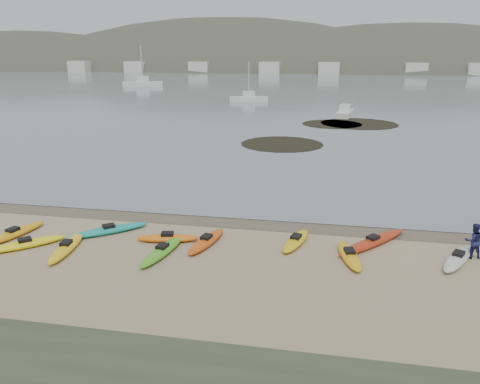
# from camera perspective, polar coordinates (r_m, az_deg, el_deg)

# --- Properties ---
(ground) EXTENTS (600.00, 600.00, 0.00)m
(ground) POSITION_cam_1_polar(r_m,az_deg,el_deg) (24.65, 0.00, -3.33)
(ground) COLOR tan
(ground) RESTS_ON ground
(wet_sand) EXTENTS (60.00, 60.00, 0.00)m
(wet_sand) POSITION_cam_1_polar(r_m,az_deg,el_deg) (24.37, -0.13, -3.57)
(wet_sand) COLOR brown
(wet_sand) RESTS_ON ground
(water) EXTENTS (1200.00, 1200.00, 0.00)m
(water) POSITION_cam_1_polar(r_m,az_deg,el_deg) (322.84, 10.14, 15.35)
(water) COLOR slate
(water) RESTS_ON ground
(kayaks) EXTENTS (22.05, 6.97, 0.34)m
(kayaks) POSITION_cam_1_polar(r_m,az_deg,el_deg) (21.36, -4.91, -6.23)
(kayaks) COLOR #D15012
(kayaks) RESTS_ON ground
(person_east) EXTENTS (0.86, 0.73, 1.56)m
(person_east) POSITION_cam_1_polar(r_m,az_deg,el_deg) (22.33, 26.56, -5.33)
(person_east) COLOR #1B1C50
(person_east) RESTS_ON ground
(kelp_mats) EXTENTS (16.21, 22.30, 0.04)m
(kelp_mats) POSITION_cam_1_polar(r_m,az_deg,el_deg) (53.12, 11.07, 7.51)
(kelp_mats) COLOR black
(kelp_mats) RESTS_ON water
(moored_boats) EXTENTS (101.49, 87.54, 1.28)m
(moored_boats) POSITION_cam_1_polar(r_m,az_deg,el_deg) (103.31, 12.45, 12.27)
(moored_boats) COLOR silver
(moored_boats) RESTS_ON ground
(far_hills) EXTENTS (550.00, 135.00, 80.00)m
(far_hills) POSITION_cam_1_polar(r_m,az_deg,el_deg) (220.87, 19.91, 9.75)
(far_hills) COLOR #384235
(far_hills) RESTS_ON ground
(far_town) EXTENTS (199.00, 5.00, 4.00)m
(far_town) POSITION_cam_1_polar(r_m,az_deg,el_deg) (167.84, 11.50, 14.55)
(far_town) COLOR beige
(far_town) RESTS_ON ground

